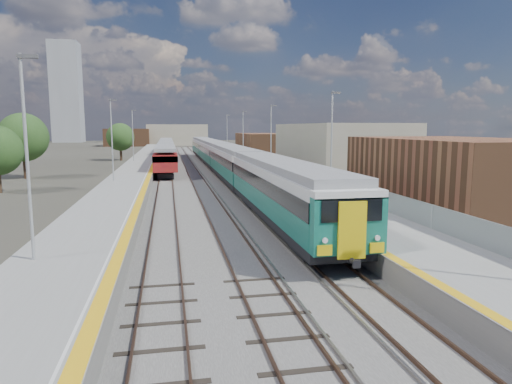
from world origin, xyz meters
name	(u,v)px	position (x,y,z in m)	size (l,w,h in m)	color
ground	(209,173)	(0.00, 50.00, 0.00)	(320.00, 320.00, 0.00)	#47443A
ballast_bed	(190,171)	(-2.25, 52.50, 0.03)	(10.50, 155.00, 0.06)	#565451
tracks	(194,170)	(-1.65, 54.18, 0.11)	(8.96, 160.00, 0.17)	#4C3323
platform_right	(245,167)	(5.28, 52.49, 0.54)	(4.70, 155.00, 8.52)	slate
platform_left	(139,169)	(-9.05, 52.49, 0.52)	(4.30, 155.00, 8.52)	slate
buildings	(125,112)	(-18.12, 138.60, 10.70)	(72.00, 185.50, 40.00)	brown
green_train	(222,156)	(1.50, 47.54, 2.32)	(3.00, 83.40, 3.30)	black
red_train	(166,151)	(-5.50, 69.07, 2.07)	(2.77, 56.23, 3.50)	black
tree_b	(23,137)	(-21.65, 47.54, 4.81)	(5.63, 5.63, 7.63)	#382619
tree_c	(120,137)	(-13.59, 76.27, 4.25)	(4.98, 4.98, 6.75)	#382619
tree_d	(329,137)	(22.80, 67.34, 4.25)	(4.99, 4.99, 6.76)	#382619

